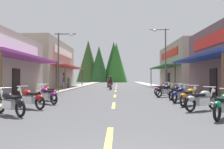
# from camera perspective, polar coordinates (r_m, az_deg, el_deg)

# --- Properties ---
(ground) EXTENTS (10.17, 79.64, 0.10)m
(ground) POSITION_cam_1_polar(r_m,az_deg,el_deg) (27.66, 1.08, -3.92)
(ground) COLOR #424244
(sidewalk_left) EXTENTS (2.26, 79.64, 0.12)m
(sidewalk_left) POSITION_cam_1_polar(r_m,az_deg,el_deg) (28.39, -11.60, -3.60)
(sidewalk_left) COLOR gray
(sidewalk_left) RESTS_ON ground
(sidewalk_right) EXTENTS (2.26, 79.64, 0.12)m
(sidewalk_right) POSITION_cam_1_polar(r_m,az_deg,el_deg) (28.31, 13.79, -3.60)
(sidewalk_right) COLOR #9E9991
(sidewalk_right) RESTS_ON ground
(centerline_dashes) EXTENTS (0.16, 56.46, 0.01)m
(centerline_dashes) POSITION_cam_1_polar(r_m,az_deg,el_deg) (31.66, 1.13, -3.43)
(centerline_dashes) COLOR #E0C64C
(centerline_dashes) RESTS_ON ground
(storefront_left_far) EXTENTS (10.63, 13.23, 6.36)m
(storefront_left_far) POSITION_cam_1_polar(r_m,az_deg,el_deg) (31.86, -20.53, 2.35)
(storefront_left_far) COLOR gray
(storefront_left_far) RESTS_ON ground
(storefront_right_far) EXTENTS (9.96, 12.69, 6.01)m
(storefront_right_far) POSITION_cam_1_polar(r_m,az_deg,el_deg) (31.56, 22.28, 2.07)
(storefront_right_far) COLOR gray
(storefront_right_far) RESTS_ON ground
(streetlamp_left) EXTENTS (2.12, 0.30, 5.74)m
(streetlamp_left) POSITION_cam_1_polar(r_m,az_deg,el_deg) (20.94, -13.38, 5.62)
(streetlamp_left) COLOR #474C51
(streetlamp_left) RESTS_ON ground
(streetlamp_right) EXTENTS (2.12, 0.30, 6.83)m
(streetlamp_right) POSITION_cam_1_polar(r_m,az_deg,el_deg) (23.96, 13.58, 6.26)
(streetlamp_right) COLOR #474C51
(streetlamp_right) RESTS_ON ground
(motorcycle_parked_right_0) EXTENTS (1.51, 1.65, 1.04)m
(motorcycle_parked_right_0) POSITION_cam_1_polar(r_m,az_deg,el_deg) (8.43, 28.00, -7.16)
(motorcycle_parked_right_0) COLOR black
(motorcycle_parked_right_0) RESTS_ON ground
(motorcycle_parked_right_1) EXTENTS (1.88, 1.20, 1.04)m
(motorcycle_parked_right_1) POSITION_cam_1_polar(r_m,az_deg,el_deg) (9.98, 23.08, -6.20)
(motorcycle_parked_right_1) COLOR black
(motorcycle_parked_right_1) RESTS_ON ground
(motorcycle_parked_right_2) EXTENTS (1.48, 1.68, 1.04)m
(motorcycle_parked_right_2) POSITION_cam_1_polar(r_m,az_deg,el_deg) (11.57, 20.09, -5.47)
(motorcycle_parked_right_2) COLOR black
(motorcycle_parked_right_2) RESTS_ON ground
(motorcycle_parked_right_3) EXTENTS (1.38, 1.76, 1.04)m
(motorcycle_parked_right_3) POSITION_cam_1_polar(r_m,az_deg,el_deg) (12.97, 17.80, -4.97)
(motorcycle_parked_right_3) COLOR black
(motorcycle_parked_right_3) RESTS_ON ground
(motorcycle_parked_right_4) EXTENTS (1.34, 1.79, 1.04)m
(motorcycle_parked_right_4) POSITION_cam_1_polar(r_m,az_deg,el_deg) (14.61, 16.71, -4.51)
(motorcycle_parked_right_4) COLOR black
(motorcycle_parked_right_4) RESTS_ON ground
(motorcycle_parked_right_5) EXTENTS (1.73, 1.41, 1.04)m
(motorcycle_parked_right_5) POSITION_cam_1_polar(r_m,az_deg,el_deg) (16.09, 14.21, -4.18)
(motorcycle_parked_right_5) COLOR black
(motorcycle_parked_right_5) RESTS_ON ground
(motorcycle_parked_right_6) EXTENTS (1.72, 1.44, 1.04)m
(motorcycle_parked_right_6) POSITION_cam_1_polar(r_m,az_deg,el_deg) (17.80, 13.55, -3.86)
(motorcycle_parked_right_6) COLOR black
(motorcycle_parked_right_6) RESTS_ON ground
(motorcycle_parked_left_0) EXTENTS (1.79, 1.34, 1.04)m
(motorcycle_parked_left_0) POSITION_cam_1_polar(r_m,az_deg,el_deg) (8.99, -25.78, -6.78)
(motorcycle_parked_left_0) COLOR black
(motorcycle_parked_left_0) RESTS_ON ground
(motorcycle_parked_left_1) EXTENTS (1.89, 1.19, 1.04)m
(motorcycle_parked_left_1) POSITION_cam_1_polar(r_m,az_deg,el_deg) (10.52, -21.36, -5.93)
(motorcycle_parked_left_1) COLOR black
(motorcycle_parked_left_1) RESTS_ON ground
(motorcycle_parked_left_2) EXTENTS (1.68, 1.48, 1.04)m
(motorcycle_parked_left_2) POSITION_cam_1_polar(r_m,az_deg,el_deg) (12.20, -17.25, -5.24)
(motorcycle_parked_left_2) COLOR black
(motorcycle_parked_left_2) RESTS_ON ground
(motorcycle_parked_left_3) EXTENTS (1.62, 1.55, 1.04)m
(motorcycle_parked_left_3) POSITION_cam_1_polar(r_m,az_deg,el_deg) (13.80, -16.85, -4.73)
(motorcycle_parked_left_3) COLOR black
(motorcycle_parked_left_3) RESTS_ON ground
(rider_cruising_lead) EXTENTS (0.61, 2.14, 1.57)m
(rider_cruising_lead) POSITION_cam_1_polar(r_m,az_deg,el_deg) (25.11, -0.32, -2.62)
(rider_cruising_lead) COLOR black
(rider_cruising_lead) RESTS_ON ground
(rider_cruising_trailing) EXTENTS (0.60, 2.14, 1.57)m
(rider_cruising_trailing) POSITION_cam_1_polar(r_m,az_deg,el_deg) (30.95, -0.96, -2.29)
(rider_cruising_trailing) COLOR black
(rider_cruising_trailing) RESTS_ON ground
(pedestrian_browsing) EXTENTS (0.29, 0.57, 1.64)m
(pedestrian_browsing) POSITION_cam_1_polar(r_m,az_deg,el_deg) (27.28, -12.72, -1.84)
(pedestrian_browsing) COLOR #3F593F
(pedestrian_browsing) RESTS_ON ground
(pedestrian_waiting) EXTENTS (0.27, 0.57, 1.75)m
(pedestrian_waiting) POSITION_cam_1_polar(r_m,az_deg,el_deg) (26.29, -12.91, -1.73)
(pedestrian_waiting) COLOR #B2A599
(pedestrian_waiting) RESTS_ON ground
(pedestrian_strolling) EXTENTS (0.41, 0.50, 1.53)m
(pedestrian_strolling) POSITION_cam_1_polar(r_m,az_deg,el_deg) (27.64, -11.69, -1.98)
(pedestrian_strolling) COLOR #333F8C
(pedestrian_strolling) RESTS_ON ground
(treeline_backdrop) EXTENTS (16.37, 11.27, 13.54)m
(treeline_backdrop) POSITION_cam_1_polar(r_m,az_deg,el_deg) (68.25, -1.65, 3.11)
(treeline_backdrop) COLOR #265223
(treeline_backdrop) RESTS_ON ground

